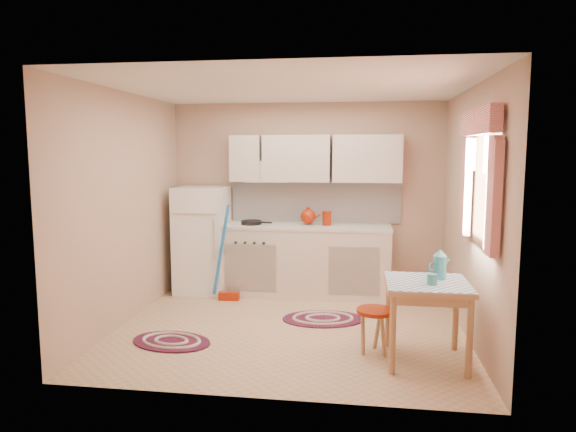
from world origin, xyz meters
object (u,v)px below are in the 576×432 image
object	(u,v)px
stool	(375,331)
fridge	(202,240)
base_cabinets	(302,261)
table	(426,322)

from	to	relation	value
stool	fridge	bearing A→B (deg)	140.34
base_cabinets	table	distance (m)	2.41
table	stool	world-z (taller)	table
base_cabinets	stool	bearing A→B (deg)	-64.84
base_cabinets	stool	world-z (taller)	base_cabinets
base_cabinets	stool	xyz separation A→B (m)	(0.89, -1.89, -0.23)
fridge	table	distance (m)	3.32
base_cabinets	stool	size ratio (longest dim) A/B	5.36
fridge	table	xyz separation A→B (m)	(2.66, -1.96, -0.34)
table	base_cabinets	bearing A→B (deg)	123.48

